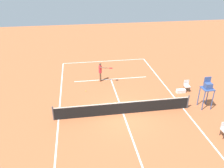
% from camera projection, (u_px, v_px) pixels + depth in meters
% --- Properties ---
extents(ground_plane, '(60.00, 60.00, 0.00)m').
position_uv_depth(ground_plane, '(123.00, 114.00, 16.42)').
color(ground_plane, '#B76038').
extents(court_lines, '(9.19, 21.18, 0.01)m').
position_uv_depth(court_lines, '(123.00, 114.00, 16.42)').
color(court_lines, white).
rests_on(court_lines, ground).
extents(tennis_net, '(9.79, 0.10, 1.07)m').
position_uv_depth(tennis_net, '(123.00, 108.00, 16.20)').
color(tennis_net, '#4C4C51').
rests_on(tennis_net, ground).
extents(player_serving, '(1.23, 0.90, 1.81)m').
position_uv_depth(player_serving, '(101.00, 70.00, 20.69)').
color(player_serving, brown).
rests_on(player_serving, ground).
extents(tennis_ball, '(0.07, 0.07, 0.07)m').
position_uv_depth(tennis_ball, '(86.00, 91.00, 19.40)').
color(tennis_ball, '#CCE033').
rests_on(tennis_ball, ground).
extents(umpire_chair, '(0.80, 0.80, 2.41)m').
position_uv_depth(umpire_chair, '(207.00, 88.00, 16.50)').
color(umpire_chair, '#38518C').
rests_on(umpire_chair, ground).
extents(courtside_chair_mid, '(0.44, 0.46, 0.95)m').
position_uv_depth(courtside_chair_mid, '(187.00, 85.00, 19.25)').
color(courtside_chair_mid, '#262626').
rests_on(courtside_chair_mid, ground).
extents(equipment_bag, '(0.76, 0.32, 0.30)m').
position_uv_depth(equipment_bag, '(181.00, 91.00, 19.15)').
color(equipment_bag, white).
rests_on(equipment_bag, ground).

